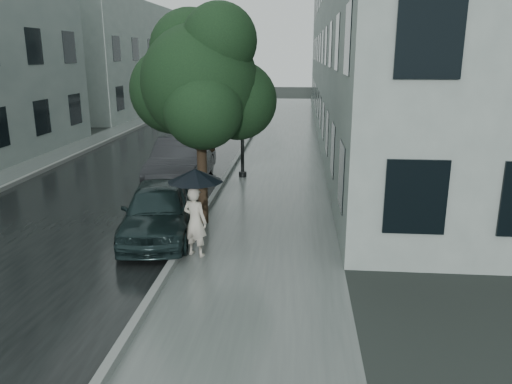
# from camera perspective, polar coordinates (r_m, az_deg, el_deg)

# --- Properties ---
(ground) EXTENTS (120.00, 120.00, 0.00)m
(ground) POSITION_cam_1_polar(r_m,az_deg,el_deg) (9.22, -1.92, -12.27)
(ground) COLOR black
(ground) RESTS_ON ground
(sidewalk) EXTENTS (3.50, 60.00, 0.01)m
(sidewalk) POSITION_cam_1_polar(r_m,az_deg,el_deg) (20.56, 2.80, 3.45)
(sidewalk) COLOR slate
(sidewalk) RESTS_ON ground
(kerb_near) EXTENTS (0.15, 60.00, 0.15)m
(kerb_near) POSITION_cam_1_polar(r_m,az_deg,el_deg) (20.70, -2.26, 3.74)
(kerb_near) COLOR slate
(kerb_near) RESTS_ON ground
(asphalt_road) EXTENTS (6.85, 60.00, 0.00)m
(asphalt_road) POSITION_cam_1_polar(r_m,az_deg,el_deg) (21.43, -11.60, 3.64)
(asphalt_road) COLOR black
(asphalt_road) RESTS_ON ground
(kerb_far) EXTENTS (0.15, 60.00, 0.15)m
(kerb_far) POSITION_cam_1_polar(r_m,az_deg,el_deg) (22.67, -20.15, 3.83)
(kerb_far) COLOR slate
(kerb_far) RESTS_ON ground
(sidewalk_far) EXTENTS (1.70, 60.00, 0.01)m
(sidewalk_far) POSITION_cam_1_polar(r_m,az_deg,el_deg) (23.08, -22.22, 3.65)
(sidewalk_far) COLOR #4C5451
(sidewalk_far) RESTS_ON ground
(building_near) EXTENTS (7.02, 36.00, 9.00)m
(building_near) POSITION_cam_1_polar(r_m,az_deg,el_deg) (27.95, 14.76, 15.45)
(building_near) COLOR #93A09A
(building_near) RESTS_ON ground
(building_far_b) EXTENTS (7.02, 18.00, 8.00)m
(building_far_b) POSITION_cam_1_polar(r_m,az_deg,el_deg) (40.87, -16.72, 14.48)
(building_far_b) COLOR #93A09A
(building_far_b) RESTS_ON ground
(pedestrian) EXTENTS (0.66, 0.56, 1.55)m
(pedestrian) POSITION_cam_1_polar(r_m,az_deg,el_deg) (10.91, -6.97, -3.39)
(pedestrian) COLOR #B9B4A3
(pedestrian) RESTS_ON sidewalk
(umbrella) EXTENTS (1.47, 1.47, 1.08)m
(umbrella) POSITION_cam_1_polar(r_m,az_deg,el_deg) (10.58, -6.97, 1.91)
(umbrella) COLOR black
(umbrella) RESTS_ON ground
(street_tree) EXTENTS (3.76, 3.41, 5.49)m
(street_tree) POSITION_cam_1_polar(r_m,az_deg,el_deg) (12.65, -6.37, 12.50)
(street_tree) COLOR #332619
(street_tree) RESTS_ON ground
(lamp_post) EXTENTS (0.85, 0.34, 5.23)m
(lamp_post) POSITION_cam_1_polar(r_m,az_deg,el_deg) (17.61, -2.10, 11.25)
(lamp_post) COLOR black
(lamp_post) RESTS_ON ground
(car_near) EXTENTS (2.12, 4.09, 1.33)m
(car_near) POSITION_cam_1_polar(r_m,az_deg,el_deg) (12.25, -11.09, -2.00)
(car_near) COLOR black
(car_near) RESTS_ON ground
(car_far) EXTENTS (1.77, 4.76, 1.56)m
(car_far) POSITION_cam_1_polar(r_m,az_deg,el_deg) (17.12, -8.46, 3.51)
(car_far) COLOR black
(car_far) RESTS_ON ground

